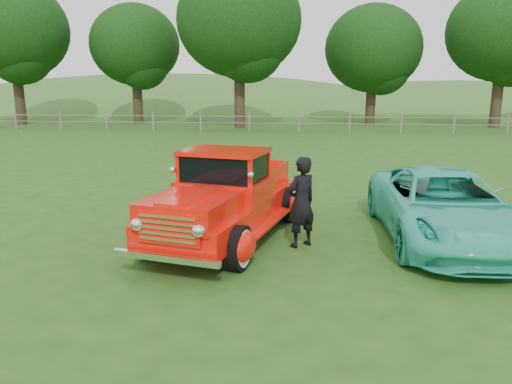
# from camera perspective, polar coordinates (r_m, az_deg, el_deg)

# --- Properties ---
(ground) EXTENTS (140.00, 140.00, 0.00)m
(ground) POSITION_cam_1_polar(r_m,az_deg,el_deg) (8.77, 1.85, -7.76)
(ground) COLOR #224F15
(ground) RESTS_ON ground
(distant_hills) EXTENTS (116.00, 60.00, 18.00)m
(distant_hills) POSITION_cam_1_polar(r_m,az_deg,el_deg) (68.25, 2.06, 6.20)
(distant_hills) COLOR #3C6725
(distant_hills) RESTS_ON ground
(fence_line) EXTENTS (48.00, 0.12, 1.20)m
(fence_line) POSITION_cam_1_polar(r_m,az_deg,el_deg) (30.31, 4.93, 7.92)
(fence_line) COLOR slate
(fence_line) RESTS_ON ground
(tree_far_west) EXTENTS (7.60, 7.60, 9.93)m
(tree_far_west) POSITION_cam_1_polar(r_m,az_deg,el_deg) (40.06, -26.06, 16.29)
(tree_far_west) COLOR black
(tree_far_west) RESTS_ON ground
(tree_mid_west) EXTENTS (6.40, 6.40, 8.46)m
(tree_mid_west) POSITION_cam_1_polar(r_m,az_deg,el_deg) (38.41, -13.67, 15.99)
(tree_mid_west) COLOR black
(tree_mid_west) RESTS_ON ground
(tree_near_west) EXTENTS (8.00, 8.00, 10.42)m
(tree_near_west) POSITION_cam_1_polar(r_m,az_deg,el_deg) (33.72, -1.95, 18.97)
(tree_near_west) COLOR black
(tree_near_west) RESTS_ON ground
(tree_near_east) EXTENTS (6.80, 6.80, 8.33)m
(tree_near_east) POSITION_cam_1_polar(r_m,az_deg,el_deg) (37.53, 13.25, 15.63)
(tree_near_east) COLOR black
(tree_near_east) RESTS_ON ground
(tree_mid_east) EXTENTS (7.20, 7.20, 9.44)m
(tree_mid_east) POSITION_cam_1_polar(r_m,az_deg,el_deg) (37.46, 26.46, 16.12)
(tree_mid_east) COLOR black
(tree_mid_east) RESTS_ON ground
(red_pickup) EXTENTS (3.03, 5.25, 1.78)m
(red_pickup) POSITION_cam_1_polar(r_m,az_deg,el_deg) (9.73, -3.42, -0.81)
(red_pickup) COLOR black
(red_pickup) RESTS_ON ground
(teal_sedan) EXTENTS (2.44, 4.99, 1.37)m
(teal_sedan) POSITION_cam_1_polar(r_m,az_deg,el_deg) (10.27, 20.65, -1.55)
(teal_sedan) COLOR #32CAAD
(teal_sedan) RESTS_ON ground
(man) EXTENTS (0.74, 0.71, 1.71)m
(man) POSITION_cam_1_polar(r_m,az_deg,el_deg) (9.27, 5.19, -1.16)
(man) COLOR black
(man) RESTS_ON ground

